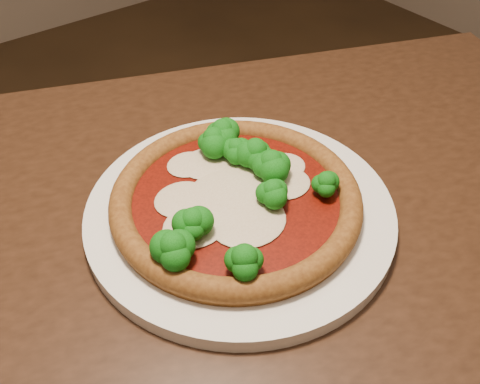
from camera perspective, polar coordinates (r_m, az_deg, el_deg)
floor at (r=1.37m, az=-2.25°, el=-18.21°), size 4.00×4.00×0.00m
dining_table at (r=0.70m, az=-6.10°, el=-10.18°), size 1.41×1.14×0.75m
plate at (r=0.63m, az=-0.00°, el=-2.09°), size 0.36×0.36×0.02m
pizza at (r=0.61m, az=-0.45°, el=-0.29°), size 0.29×0.29×0.06m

